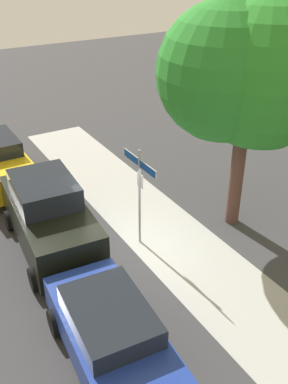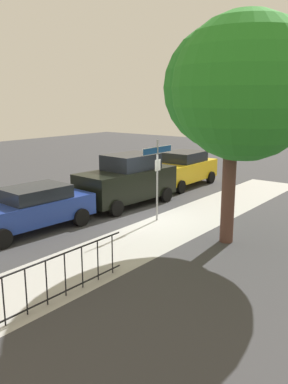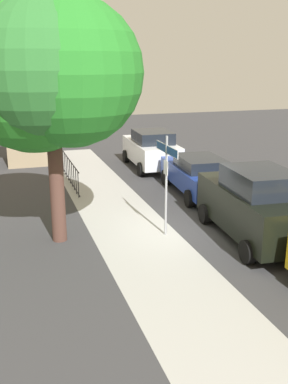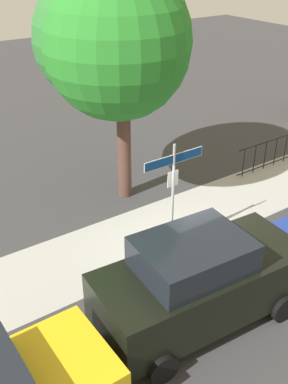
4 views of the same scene
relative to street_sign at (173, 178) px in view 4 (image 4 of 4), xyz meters
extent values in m
plane|color=#38383A|center=(0.14, -0.40, -2.14)|extent=(60.00, 60.00, 0.00)
cube|color=#A8A8A4|center=(2.14, 0.90, -2.14)|extent=(24.00, 2.60, 0.00)
cylinder|color=#9EA0A5|center=(0.00, 0.00, -0.61)|extent=(0.07, 0.07, 3.05)
cube|color=#144799|center=(0.00, 0.00, 0.52)|extent=(1.72, 0.02, 0.22)
cube|color=white|center=(0.00, 0.00, 0.52)|extent=(1.75, 0.02, 0.25)
cube|color=silver|center=(0.00, 0.02, -0.03)|extent=(0.32, 0.02, 0.42)
cylinder|color=#52352C|center=(0.54, 3.15, -0.53)|extent=(0.42, 0.42, 3.23)
sphere|color=#278024|center=(0.69, 3.59, 2.67)|extent=(4.26, 4.26, 4.26)
sphere|color=#257D26|center=(0.11, 2.71, 2.69)|extent=(3.93, 3.93, 3.93)
sphere|color=#2B702F|center=(-0.03, 3.45, 2.79)|extent=(3.55, 3.55, 3.55)
cylinder|color=black|center=(-4.35, -1.74, -1.82)|extent=(0.64, 0.23, 0.64)
cube|color=black|center=(-1.06, -2.39, -1.21)|extent=(4.68, 2.18, 1.21)
cube|color=black|center=(-1.33, -2.37, -0.28)|extent=(2.30, 1.79, 0.64)
cylinder|color=black|center=(0.55, -1.57, -1.82)|extent=(0.65, 0.26, 0.64)
cylinder|color=black|center=(0.42, -3.43, -1.82)|extent=(0.65, 0.26, 0.64)
cylinder|color=black|center=(-2.54, -1.35, -1.82)|extent=(0.65, 0.26, 0.64)
cylinder|color=black|center=(-2.67, -3.21, -1.82)|extent=(0.65, 0.26, 0.64)
cylinder|color=black|center=(2.25, -1.75, -1.82)|extent=(0.65, 0.26, 0.64)
cylinder|color=black|center=(7.02, 1.90, -2.02)|extent=(5.39, 0.04, 0.04)
cylinder|color=black|center=(4.60, 1.90, -1.61)|extent=(0.03, 0.03, 1.05)
cylinder|color=black|center=(5.14, 1.90, -1.61)|extent=(0.03, 0.03, 1.05)
cylinder|color=black|center=(5.68, 1.90, -1.61)|extent=(0.03, 0.03, 1.05)
cylinder|color=black|center=(6.22, 1.90, -1.61)|extent=(0.03, 0.03, 1.05)
cylinder|color=black|center=(6.76, 1.90, -1.61)|extent=(0.03, 0.03, 1.05)
camera|label=1|loc=(9.51, -5.45, 5.85)|focal=41.27mm
camera|label=2|loc=(11.99, 8.68, 2.35)|focal=38.09mm
camera|label=3|loc=(-11.93, 4.48, 3.01)|focal=41.59mm
camera|label=4|loc=(-6.19, -7.72, 5.22)|focal=42.25mm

